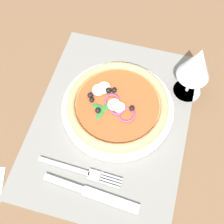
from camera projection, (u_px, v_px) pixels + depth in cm
name	position (u px, v px, depth cm)	size (l,w,h in cm)	color
ground_plane	(111.00, 124.00, 70.74)	(190.00, 140.00, 2.40)	brown
placemat	(111.00, 121.00, 69.51)	(45.50, 33.86, 0.40)	slate
plate	(118.00, 108.00, 70.01)	(25.12, 25.12, 1.41)	white
pizza	(117.00, 104.00, 68.46)	(22.48, 22.48, 2.67)	tan
fork	(84.00, 172.00, 63.43)	(2.40, 18.04, 0.44)	#B2B5BA
knife	(92.00, 193.00, 61.37)	(3.04, 20.07, 0.62)	#B2B5BA
wine_glass	(197.00, 65.00, 64.70)	(7.20, 7.20, 14.90)	silver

